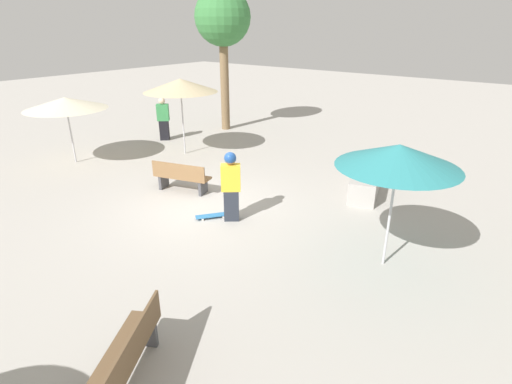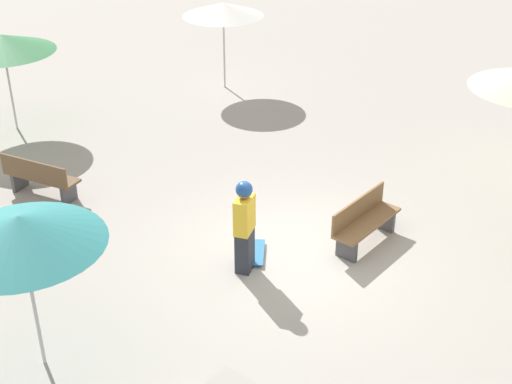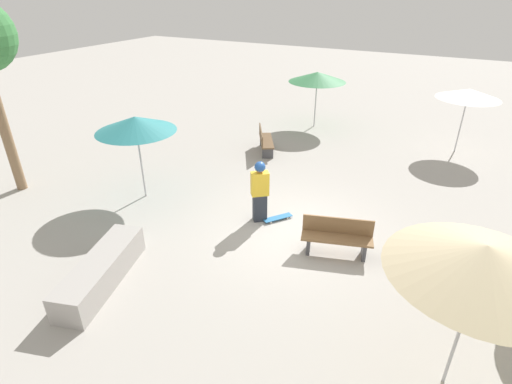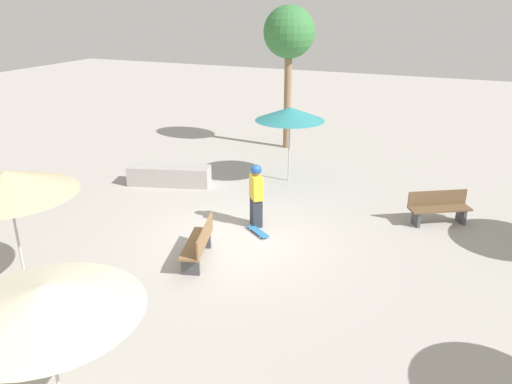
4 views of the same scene
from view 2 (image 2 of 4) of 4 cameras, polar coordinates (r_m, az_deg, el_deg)
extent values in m
plane|color=#ADA8A0|center=(12.41, 2.86, -5.08)|extent=(60.00, 60.00, 0.00)
cube|color=#282D38|center=(11.84, -0.91, -4.69)|extent=(0.41, 0.42, 0.75)
cube|color=yellow|center=(11.48, -0.94, -1.83)|extent=(0.47, 0.50, 0.62)
sphere|color=#8C6647|center=(11.26, -0.95, 0.06)|extent=(0.25, 0.25, 0.25)
sphere|color=#1E478C|center=(11.25, -0.95, 0.20)|extent=(0.27, 0.27, 0.27)
cube|color=teal|center=(12.36, 0.18, -4.83)|extent=(0.76, 0.63, 0.02)
cylinder|color=silver|center=(12.59, -0.15, -4.33)|extent=(0.06, 0.06, 0.05)
cylinder|color=silver|center=(12.59, 0.63, -4.35)|extent=(0.06, 0.06, 0.05)
cylinder|color=silver|center=(12.18, -0.28, -5.60)|extent=(0.06, 0.06, 0.05)
cylinder|color=silver|center=(12.17, 0.52, -5.63)|extent=(0.06, 0.06, 0.05)
cube|color=#47474C|center=(15.14, -18.39, 0.93)|extent=(0.27, 0.38, 0.40)
cube|color=#47474C|center=(14.36, -14.75, -0.08)|extent=(0.27, 0.38, 0.40)
cube|color=brown|center=(14.64, -16.74, 1.22)|extent=(1.60, 1.20, 0.05)
cube|color=brown|center=(14.41, -17.38, 1.67)|extent=(1.39, 0.85, 0.40)
cube|color=#47474C|center=(13.23, 10.25, -2.19)|extent=(0.40, 0.19, 0.40)
cube|color=#47474C|center=(12.30, 7.26, -4.51)|extent=(0.40, 0.19, 0.40)
cube|color=olive|center=(12.64, 8.89, -2.45)|extent=(0.89, 1.66, 0.05)
cube|color=olive|center=(12.61, 8.20, -1.28)|extent=(0.50, 1.54, 0.40)
cylinder|color=#B7B7BC|center=(10.00, -17.43, -8.11)|extent=(0.05, 0.05, 2.25)
cone|color=teal|center=(9.43, -18.36, -2.91)|extent=(2.17, 2.17, 0.41)
cylinder|color=#B7B7BC|center=(17.72, -19.10, 8.03)|extent=(0.05, 0.05, 2.16)
cone|color=#387F4C|center=(17.40, -19.64, 11.16)|extent=(2.36, 2.36, 0.40)
cylinder|color=#B7B7BC|center=(19.44, -2.57, 11.42)|extent=(0.05, 0.05, 2.19)
cone|color=white|center=(19.15, -2.64, 14.40)|extent=(2.14, 2.14, 0.34)
camera|label=1|loc=(14.94, -35.43, 13.69)|focal=28.00mm
camera|label=3|loc=(9.44, 54.64, 8.79)|focal=28.00mm
camera|label=4|loc=(20.70, 19.60, 23.53)|focal=35.00mm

